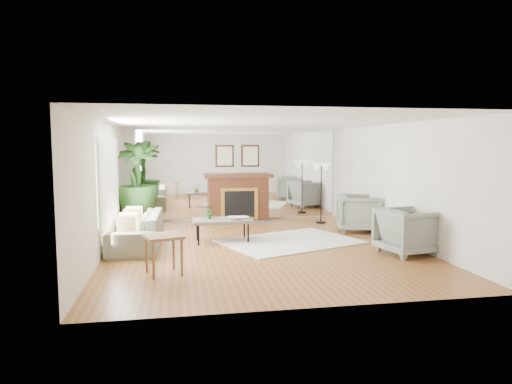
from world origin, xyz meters
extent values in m
plane|color=brown|center=(0.00, 0.00, 0.00)|extent=(7.00, 7.00, 0.00)
cube|color=white|center=(-2.99, 0.00, 1.25)|extent=(0.02, 7.00, 2.50)
cube|color=white|center=(2.99, 0.00, 1.25)|extent=(0.02, 7.00, 2.50)
cube|color=white|center=(0.00, 3.49, 1.25)|extent=(6.00, 0.02, 2.50)
cube|color=silver|center=(0.00, 3.47, 1.25)|extent=(5.40, 0.04, 2.40)
cube|color=#B2E09E|center=(-2.96, 0.40, 1.35)|extent=(0.04, 2.40, 1.50)
cube|color=brown|center=(0.00, 3.28, 0.60)|extent=(1.60, 0.40, 1.20)
cube|color=gold|center=(0.00, 3.07, 0.48)|extent=(1.00, 0.04, 0.85)
cube|color=black|center=(0.00, 3.05, 0.48)|extent=(0.80, 0.04, 0.70)
cube|color=#5F574B|center=(0.00, 2.93, 0.01)|extent=(1.70, 0.55, 0.03)
cube|color=#442116|center=(0.00, 3.26, 1.22)|extent=(1.85, 0.46, 0.10)
cube|color=black|center=(-0.35, 3.43, 1.75)|extent=(0.50, 0.04, 0.60)
cube|color=black|center=(0.35, 3.43, 1.75)|extent=(0.50, 0.04, 0.60)
cube|color=silver|center=(0.69, 0.36, 0.01)|extent=(3.22, 2.78, 0.03)
cube|color=#5F574B|center=(-0.71, 0.61, 0.46)|extent=(1.23, 0.73, 0.06)
cylinder|color=black|center=(-1.22, 0.35, 0.22)|extent=(0.04, 0.04, 0.43)
cylinder|color=black|center=(-0.20, 0.36, 0.22)|extent=(0.04, 0.04, 0.43)
cylinder|color=black|center=(-1.23, 0.87, 0.22)|extent=(0.04, 0.04, 0.43)
cylinder|color=black|center=(-0.20, 0.87, 0.22)|extent=(0.04, 0.04, 0.43)
imported|color=gray|center=(-2.45, 0.50, 0.34)|extent=(0.99, 2.37, 0.68)
imported|color=gray|center=(2.60, 1.28, 0.44)|extent=(1.18, 1.16, 0.88)
imported|color=gray|center=(2.60, -1.06, 0.44)|extent=(1.12, 1.10, 0.87)
cube|color=brown|center=(-1.87, -1.64, 0.61)|extent=(0.69, 0.69, 0.04)
cylinder|color=brown|center=(-2.02, -1.91, 0.30)|extent=(0.04, 0.04, 0.60)
cylinder|color=brown|center=(-1.59, -1.79, 0.30)|extent=(0.04, 0.04, 0.60)
cylinder|color=brown|center=(-2.15, -1.49, 0.30)|extent=(0.04, 0.04, 0.60)
cylinder|color=brown|center=(-1.72, -1.36, 0.30)|extent=(0.04, 0.04, 0.60)
cylinder|color=black|center=(-2.60, 2.52, 0.22)|extent=(0.62, 0.62, 0.45)
imported|color=#2B561F|center=(-2.60, 2.52, 1.23)|extent=(1.15, 1.15, 1.84)
cylinder|color=black|center=(2.08, 2.54, 0.02)|extent=(0.27, 0.27, 0.04)
cylinder|color=black|center=(2.08, 2.54, 0.76)|extent=(0.03, 0.03, 1.52)
cone|color=beige|center=(1.97, 2.54, 1.47)|extent=(0.28, 0.28, 0.21)
cone|color=beige|center=(2.20, 2.54, 1.47)|extent=(0.28, 0.28, 0.21)
imported|color=#2B561F|center=(-0.98, 0.72, 0.63)|extent=(0.29, 0.26, 0.27)
imported|color=brown|center=(-0.49, 0.48, 0.52)|extent=(0.31, 0.31, 0.07)
imported|color=brown|center=(-0.35, 0.70, 0.50)|extent=(0.29, 0.33, 0.02)
camera|label=1|loc=(-1.67, -8.84, 2.04)|focal=32.00mm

